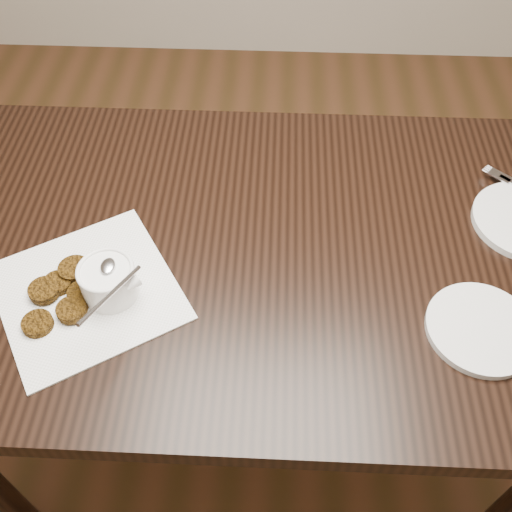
{
  "coord_description": "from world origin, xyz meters",
  "views": [
    {
      "loc": [
        0.02,
        -0.65,
        1.6
      ],
      "look_at": [
        -0.01,
        0.0,
        0.8
      ],
      "focal_mm": 40.58,
      "sensor_mm": 36.0,
      "label": 1
    }
  ],
  "objects": [
    {
      "name": "floor",
      "position": [
        0.0,
        0.0,
        0.0
      ],
      "size": [
        4.0,
        4.0,
        0.0
      ],
      "primitive_type": "plane",
      "color": "brown",
      "rests_on": "ground"
    },
    {
      "name": "table",
      "position": [
        -0.01,
        0.07,
        0.38
      ],
      "size": [
        1.29,
        0.83,
        0.75
      ],
      "primitive_type": "cube",
      "color": "black",
      "rests_on": "floor"
    },
    {
      "name": "napkin",
      "position": [
        -0.31,
        -0.05,
        0.75
      ],
      "size": [
        0.41,
        0.41,
        0.0
      ],
      "primitive_type": "cube",
      "rotation": [
        0.0,
        0.0,
        0.56
      ],
      "color": "white",
      "rests_on": "table"
    },
    {
      "name": "sauce_ramekin",
      "position": [
        -0.26,
        -0.05,
        0.82
      ],
      "size": [
        0.13,
        0.13,
        0.14
      ],
      "primitive_type": null,
      "rotation": [
        0.0,
        0.0,
        -0.02
      ],
      "color": "white",
      "rests_on": "napkin"
    },
    {
      "name": "patty_cluster",
      "position": [
        -0.35,
        -0.07,
        0.76
      ],
      "size": [
        0.24,
        0.24,
        0.02
      ],
      "primitive_type": null,
      "rotation": [
        0.0,
        0.0,
        0.2
      ],
      "color": "#623B0C",
      "rests_on": "napkin"
    },
    {
      "name": "plate_empty",
      "position": [
        0.39,
        -0.1,
        0.76
      ],
      "size": [
        0.19,
        0.19,
        0.01
      ],
      "primitive_type": "cylinder",
      "rotation": [
        0.0,
        0.0,
        -0.02
      ],
      "color": "silver",
      "rests_on": "table"
    }
  ]
}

